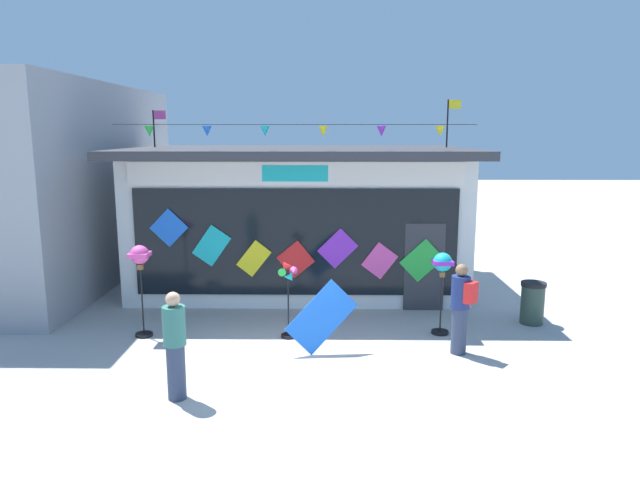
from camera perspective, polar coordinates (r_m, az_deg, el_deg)
ground_plane at (r=10.22m, az=-1.75°, el=-12.55°), size 80.00×80.00×0.00m
kite_shop_building at (r=15.35m, az=-1.91°, el=2.38°), size 8.45×5.60×4.81m
wind_spinner_far_left at (r=11.89m, az=-17.18°, el=-2.21°), size 0.38×0.38×1.84m
wind_spinner_left at (r=11.39m, az=-3.14°, el=-4.75°), size 0.37×0.30×1.53m
wind_spinner_center_left at (r=11.78m, az=11.87°, el=-2.86°), size 0.38×0.38×1.67m
person_near_camera at (r=9.15m, az=-13.99°, el=-9.94°), size 0.34×0.34×1.68m
person_mid_plaza at (r=10.92m, az=13.61°, el=-6.37°), size 0.47×0.45×1.68m
trash_bin at (r=13.17m, az=20.05°, el=-5.77°), size 0.52×0.52×0.90m
display_kite_on_ground at (r=10.75m, az=0.14°, el=-7.54°), size 1.34×0.39×1.34m
neighbour_building at (r=18.10m, az=-28.24°, el=4.90°), size 6.34×9.47×5.24m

